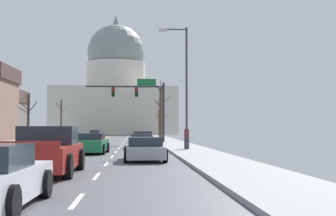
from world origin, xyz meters
TOP-DOWN VIEW (x-y plane):
  - ground at (0.00, -0.00)m, footprint 20.00×180.00m
  - signal_gantry at (5.34, 17.96)m, footprint 7.91×0.41m
  - street_lamp_right at (7.97, 2.00)m, footprint 1.95×0.24m
  - capitol_building at (0.00, 84.77)m, footprint 28.56×23.46m
  - sedan_near_00 at (5.42, 13.81)m, footprint 2.10×4.27m
  - sedan_near_01 at (5.20, 7.06)m, footprint 2.03×4.52m
  - sedan_near_02 at (1.99, -0.11)m, footprint 2.20×4.33m
  - sedan_near_03 at (5.21, -6.62)m, footprint 2.07×4.36m
  - pickup_truck_near_04 at (1.64, -12.73)m, footprint 2.35×5.34m
  - sedan_oncoming_00 at (-5.05, 22.54)m, footprint 2.21×4.41m
  - sedan_oncoming_01 at (-5.07, 36.29)m, footprint 2.10×4.70m
  - sedan_oncoming_02 at (-1.94, 49.66)m, footprint 2.11×4.46m
  - bare_tree_00 at (8.41, 39.19)m, footprint 1.56×2.08m
  - bare_tree_01 at (-8.32, 29.10)m, footprint 2.25×1.89m
  - bare_tree_02 at (7.90, 28.39)m, footprint 2.11×2.46m
  - bare_tree_03 at (-8.25, 54.08)m, footprint 1.47×1.90m
  - bare_tree_04 at (8.99, 52.98)m, footprint 2.14×2.50m
  - pedestrian_00 at (8.30, 2.89)m, footprint 0.35×0.34m

SIDE VIEW (x-z plane):
  - ground at x=0.00m, z-range -0.08..0.12m
  - sedan_near_01 at x=5.20m, z-range -0.03..1.10m
  - sedan_near_03 at x=5.21m, z-range -0.02..1.12m
  - sedan_oncoming_02 at x=-1.94m, z-range -0.05..1.16m
  - sedan_oncoming_01 at x=-5.07m, z-range -0.03..1.17m
  - sedan_oncoming_00 at x=-5.05m, z-range -0.04..1.19m
  - sedan_near_02 at x=1.99m, z-range -0.03..1.23m
  - sedan_near_00 at x=5.42m, z-range -0.03..1.23m
  - pickup_truck_near_04 at x=1.64m, z-range -0.09..1.56m
  - pedestrian_00 at x=8.30m, z-range 0.22..1.80m
  - bare_tree_04 at x=8.99m, z-range 0.15..5.27m
  - bare_tree_00 at x=8.41m, z-range 0.02..5.78m
  - bare_tree_01 at x=-8.32m, z-range 0.27..5.87m
  - bare_tree_03 at x=-8.25m, z-range 0.23..6.67m
  - bare_tree_02 at x=7.90m, z-range -0.07..7.17m
  - signal_gantry at x=5.34m, z-range 1.48..7.88m
  - street_lamp_right at x=7.97m, z-range 0.83..9.08m
  - capitol_building at x=0.00m, z-range -4.72..24.36m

